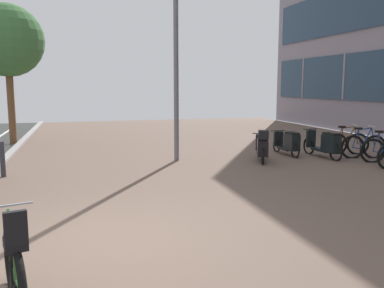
% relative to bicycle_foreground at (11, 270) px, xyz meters
% --- Properties ---
extents(ground, '(21.00, 40.00, 0.13)m').
position_rel_bicycle_foreground_xyz_m(ground, '(2.36, 1.50, -0.42)').
color(ground, '#2A2A26').
extents(bicycle_foreground, '(0.59, 1.38, 1.12)m').
position_rel_bicycle_foreground_xyz_m(bicycle_foreground, '(0.00, 0.00, 0.00)').
color(bicycle_foreground, black).
rests_on(bicycle_foreground, ground).
extents(bicycle_rack_03, '(1.34, 0.55, 1.01)m').
position_rel_bicycle_foreground_xyz_m(bicycle_rack_03, '(9.13, 5.33, -0.05)').
color(bicycle_rack_03, black).
rests_on(bicycle_rack_03, ground).
extents(bicycle_rack_04, '(1.42, 0.49, 1.03)m').
position_rel_bicycle_foreground_xyz_m(bicycle_rack_04, '(9.05, 6.10, -0.04)').
color(bicycle_rack_04, black).
rests_on(bicycle_rack_04, ground).
extents(bicycle_rack_05, '(1.34, 0.58, 0.99)m').
position_rel_bicycle_foreground_xyz_m(bicycle_rack_05, '(9.05, 6.88, -0.05)').
color(bicycle_rack_05, black).
rests_on(bicycle_rack_05, ground).
extents(scooter_near, '(0.52, 1.88, 0.86)m').
position_rel_bicycle_foreground_xyz_m(scooter_near, '(7.94, 6.43, 0.03)').
color(scooter_near, black).
rests_on(scooter_near, ground).
extents(scooter_mid, '(0.52, 1.70, 0.79)m').
position_rel_bicycle_foreground_xyz_m(scooter_mid, '(7.08, 7.15, 0.00)').
color(scooter_mid, black).
rests_on(scooter_mid, ground).
extents(scooter_far, '(0.92, 1.67, 1.00)m').
position_rel_bicycle_foreground_xyz_m(scooter_far, '(5.80, 6.40, 0.05)').
color(scooter_far, black).
rests_on(scooter_far, ground).
extents(lamp_post, '(0.20, 0.52, 6.29)m').
position_rel_bicycle_foreground_xyz_m(lamp_post, '(3.45, 7.26, 3.07)').
color(lamp_post, slate).
rests_on(lamp_post, ground).
extents(street_tree, '(2.67, 2.67, 5.20)m').
position_rel_bicycle_foreground_xyz_m(street_tree, '(-1.75, 12.43, 3.44)').
color(street_tree, brown).
rests_on(street_tree, ground).
extents(bollard_far, '(0.12, 0.12, 0.87)m').
position_rel_bicycle_foreground_xyz_m(bollard_far, '(-1.12, 6.34, 0.03)').
color(bollard_far, '#38383D').
rests_on(bollard_far, ground).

